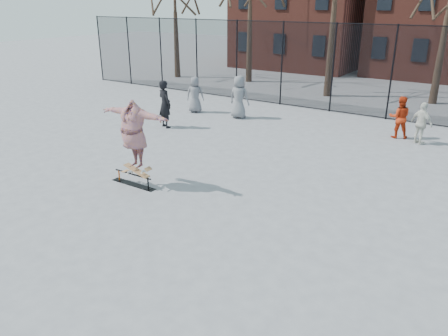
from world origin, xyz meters
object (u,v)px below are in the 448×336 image
Objects in this scene: skate_rail at (133,180)px; skater at (134,139)px; bystander_grey at (239,97)px; bystander_extra at (195,95)px; bystander_white at (422,123)px; bystander_red at (399,117)px; bystander_black at (165,104)px; skateboard at (137,173)px.

skater is at bearing 0.00° from skate_rail.
bystander_grey is 2.27m from bystander_extra.
bystander_grey is at bearing 33.97° from bystander_white.
bystander_red is at bearing 160.26° from bystander_extra.
bystander_extra is at bearing 34.49° from bystander_white.
bystander_red reaches higher than skate_rail.
skate_rail is 8.26m from bystander_grey.
bystander_white is (5.89, 8.55, 0.63)m from skate_rail.
bystander_white is 9.72m from bystander_extra.
bystander_grey is (-1.55, 8.07, 0.80)m from skate_rail.
skater reaches higher than skate_rail.
bystander_extra is (-0.56, 2.74, -0.14)m from bystander_black.
skateboard is 0.99m from skater.
bystander_red is at bearing 60.51° from skate_rail.
skater is at bearing 143.21° from bystander_black.
bystander_red is (6.59, 0.84, -0.14)m from bystander_grey.
skater is 1.39× the size of bystander_extra.
bystander_extra is at bearing 115.01° from skater.
bystander_black is at bearing 123.65° from skateboard.
bystander_grey is 1.18× the size of bystander_red.
bystander_white is (5.73, 8.55, -0.62)m from skater.
skate_rail is at bearing 85.73° from bystander_white.
skater is 8.26m from bystander_grey.
skateboard is 8.27m from bystander_grey.
bystander_black reaches higher than skateboard.
bystander_red is at bearing -176.78° from bystander_grey.
bystander_black reaches higher than bystander_white.
bystander_extra reaches higher than bystander_red.
bystander_extra reaches higher than skate_rail.
bystander_red is (4.88, 8.91, -0.59)m from skater.
bystander_grey is 0.97× the size of bystander_black.
bystander_grey reaches higher than skate_rail.
bystander_black reaches higher than bystander_extra.
skate_rail is at bearing 178.23° from skater.
skate_rail is 6.09m from bystander_black.
skateboard is 0.48× the size of bystander_black.
bystander_red is 8.90m from bystander_extra.
skate_rail is 1.01× the size of bystander_white.
bystander_extra reaches higher than bystander_white.
skate_rail is at bearing 96.80° from bystander_grey.
bystander_grey is 1.22× the size of bystander_white.
skater reaches higher than bystander_red.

